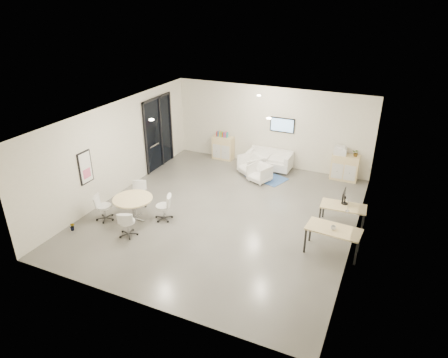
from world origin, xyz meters
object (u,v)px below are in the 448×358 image
armchair_right (260,172)px  round_table (133,201)px  desk_front (333,231)px  sideboard_right (345,167)px  desk_rear (343,208)px  loveseat (270,160)px  sideboard_left (223,148)px  armchair_left (251,164)px

armchair_right → round_table: 4.98m
desk_front → round_table: size_ratio=1.22×
sideboard_right → desk_rear: sideboard_right is taller
sideboard_right → desk_rear: bearing=-81.9°
sideboard_right → round_table: 7.90m
loveseat → armchair_right: bearing=-88.1°
sideboard_left → desk_rear: size_ratio=0.72×
sideboard_left → round_table: sideboard_left is taller
armchair_left → armchair_right: 0.77m
loveseat → desk_rear: 4.68m
armchair_left → desk_rear: (3.90, -2.47, 0.21)m
loveseat → desk_front: size_ratio=1.18×
sideboard_left → desk_rear: sideboard_left is taller
desk_front → round_table: 6.00m
armchair_right → desk_rear: 3.87m
loveseat → sideboard_left: bearing=175.7°
sideboard_left → sideboard_right: 5.02m
desk_front → sideboard_left: bearing=142.3°
sideboard_right → loveseat: 2.89m
armchair_left → sideboard_right: bearing=53.2°
sideboard_left → sideboard_right: sideboard_right is taller
round_table → desk_front: bearing=7.3°
armchair_left → desk_rear: armchair_left is taller
desk_rear → desk_front: (-0.02, -1.51, 0.05)m
armchair_left → sideboard_left: bearing=-173.2°
desk_rear → sideboard_right: bearing=94.7°
sideboard_right → armchair_left: bearing=-164.5°
armchair_left → round_table: size_ratio=0.67×
loveseat → armchair_left: bearing=-124.0°
armchair_left → armchair_right: bearing=-5.4°
loveseat → desk_front: loveseat is taller
desk_rear → desk_front: size_ratio=0.91×
armchair_right → round_table: (-2.63, -4.22, 0.29)m
armchair_left → desk_front: 5.56m
armchair_left → desk_front: armchair_left is taller
sideboard_left → desk_front: size_ratio=0.66×
loveseat → armchair_left: armchair_left is taller
round_table → armchair_left: bearing=66.4°
sideboard_right → round_table: (-5.49, -5.69, 0.17)m
desk_front → loveseat: bearing=129.4°
sideboard_right → round_table: bearing=-134.0°
armchair_left → round_table: armchair_left is taller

